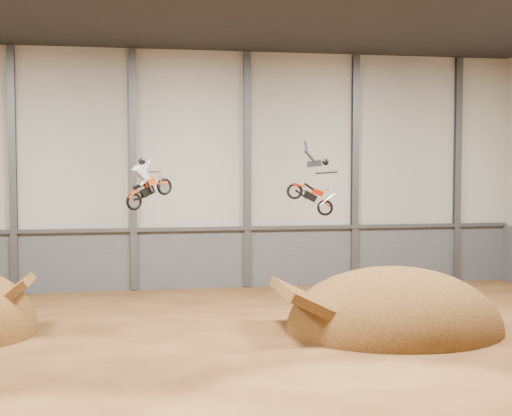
# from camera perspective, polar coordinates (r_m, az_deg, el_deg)

# --- Properties ---
(floor) EXTENTS (40.00, 40.00, 0.00)m
(floor) POSITION_cam_1_polar(r_m,az_deg,el_deg) (28.11, -2.62, -11.54)
(floor) COLOR #492A13
(floor) RESTS_ON ground
(back_wall) EXTENTS (40.00, 0.10, 14.00)m
(back_wall) POSITION_cam_1_polar(r_m,az_deg,el_deg) (42.09, -5.25, 3.03)
(back_wall) COLOR #B0AB9C
(back_wall) RESTS_ON ground
(lower_band_back) EXTENTS (39.80, 0.18, 3.50)m
(lower_band_back) POSITION_cam_1_polar(r_m,az_deg,el_deg) (42.34, -5.20, -4.09)
(lower_band_back) COLOR #4E5056
(lower_band_back) RESTS_ON ground
(steel_rail) EXTENTS (39.80, 0.35, 0.20)m
(steel_rail) POSITION_cam_1_polar(r_m,az_deg,el_deg) (42.00, -5.20, -1.68)
(steel_rail) COLOR #47494F
(steel_rail) RESTS_ON lower_band_back
(steel_column_1) EXTENTS (0.40, 0.36, 13.90)m
(steel_column_1) POSITION_cam_1_polar(r_m,az_deg,el_deg) (42.26, -18.89, 2.87)
(steel_column_1) COLOR #47494F
(steel_column_1) RESTS_ON ground
(steel_column_2) EXTENTS (0.40, 0.36, 13.90)m
(steel_column_2) POSITION_cam_1_polar(r_m,az_deg,el_deg) (41.75, -9.80, 3.00)
(steel_column_2) COLOR #47494F
(steel_column_2) RESTS_ON ground
(steel_column_3) EXTENTS (0.40, 0.36, 13.90)m
(steel_column_3) POSITION_cam_1_polar(r_m,az_deg,el_deg) (42.30, -0.72, 3.05)
(steel_column_3) COLOR #47494F
(steel_column_3) RESTS_ON ground
(steel_column_4) EXTENTS (0.40, 0.36, 13.90)m
(steel_column_4) POSITION_cam_1_polar(r_m,az_deg,el_deg) (43.86, 7.92, 3.03)
(steel_column_4) COLOR #47494F
(steel_column_4) RESTS_ON ground
(steel_column_5) EXTENTS (0.40, 0.36, 13.90)m
(steel_column_5) POSITION_cam_1_polar(r_m,az_deg,el_deg) (46.34, 15.80, 2.95)
(steel_column_5) COLOR #47494F
(steel_column_5) RESTS_ON ground
(landing_ramp) EXTENTS (9.65, 8.53, 5.56)m
(landing_ramp) POSITION_cam_1_polar(r_m,az_deg,el_deg) (32.59, 10.95, -9.51)
(landing_ramp) COLOR #422810
(landing_ramp) RESTS_ON ground
(fmx_rider_a) EXTENTS (2.99, 2.22, 2.81)m
(fmx_rider_a) POSITION_cam_1_polar(r_m,az_deg,el_deg) (30.54, -8.31, 2.46)
(fmx_rider_a) COLOR red
(fmx_rider_b) EXTENTS (3.87, 1.58, 3.61)m
(fmx_rider_b) POSITION_cam_1_polar(r_m,az_deg,el_deg) (31.18, 4.03, 2.44)
(fmx_rider_b) COLOR #C01703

